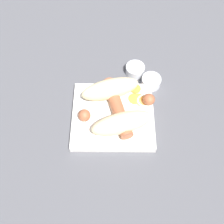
{
  "coord_description": "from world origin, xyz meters",
  "views": [
    {
      "loc": [
        0.0,
        -0.37,
        0.65
      ],
      "look_at": [
        0.0,
        0.0,
        0.03
      ],
      "focal_mm": 45.0,
      "sensor_mm": 36.0,
      "label": 1
    }
  ],
  "objects": [
    {
      "name": "condiment_cup_far",
      "position": [
        0.06,
        0.15,
        0.01
      ],
      "size": [
        0.05,
        0.05,
        0.03
      ],
      "color": "silver",
      "rests_on": "ground_plane"
    },
    {
      "name": "pickled_veggies",
      "position": [
        0.07,
        0.05,
        0.02
      ],
      "size": [
        0.07,
        0.08,
        0.01
      ],
      "color": "#F99E4C",
      "rests_on": "food_tray"
    },
    {
      "name": "bread_roll",
      "position": [
        0.01,
        0.01,
        0.05
      ],
      "size": [
        0.19,
        0.2,
        0.05
      ],
      "color": "beige",
      "rests_on": "food_tray"
    },
    {
      "name": "sausage",
      "position": [
        0.01,
        0.01,
        0.04
      ],
      "size": [
        0.2,
        0.17,
        0.03
      ],
      "color": "#9E5638",
      "rests_on": "food_tray"
    },
    {
      "name": "condiment_cup_near",
      "position": [
        0.11,
        0.11,
        0.01
      ],
      "size": [
        0.05,
        0.05,
        0.03
      ],
      "color": "silver",
      "rests_on": "ground_plane"
    },
    {
      "name": "ground_plane",
      "position": [
        0.0,
        0.0,
        0.0
      ],
      "size": [
        3.0,
        3.0,
        0.0
      ],
      "primitive_type": "plane",
      "color": "#4C4C51"
    },
    {
      "name": "food_tray",
      "position": [
        0.0,
        0.0,
        0.01
      ],
      "size": [
        0.21,
        0.19,
        0.02
      ],
      "color": "silver",
      "rests_on": "ground_plane"
    }
  ]
}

